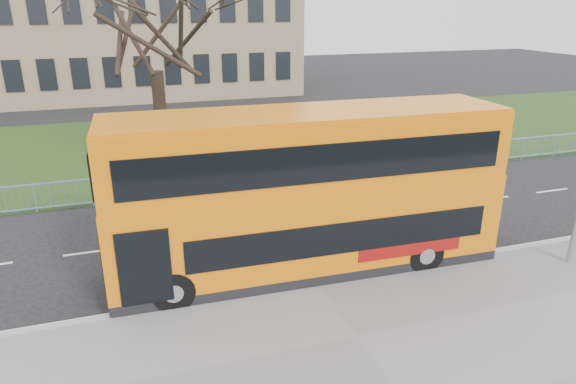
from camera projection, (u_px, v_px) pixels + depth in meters
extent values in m
plane|color=black|center=(298.00, 260.00, 15.52)|extent=(120.00, 120.00, 0.00)
cube|color=#9B9B9E|center=(317.00, 283.00, 14.12)|extent=(80.00, 0.20, 0.14)
cube|color=#213B15|center=(213.00, 143.00, 28.26)|extent=(80.00, 15.40, 0.08)
cube|color=#897957|center=(105.00, 6.00, 42.85)|extent=(30.00, 15.00, 14.00)
cube|color=orange|center=(307.00, 224.00, 14.62)|extent=(11.00, 2.92, 2.03)
cube|color=orange|center=(308.00, 185.00, 14.21)|extent=(11.00, 2.92, 0.35)
cube|color=orange|center=(308.00, 147.00, 13.83)|extent=(10.95, 2.87, 1.82)
cube|color=black|center=(345.00, 238.00, 13.58)|extent=(8.43, 0.29, 0.89)
cube|color=black|center=(325.00, 163.00, 12.70)|extent=(10.06, 0.33, 0.99)
cylinder|color=black|center=(174.00, 291.00, 12.83)|extent=(1.09, 0.32, 1.08)
cylinder|color=black|center=(425.00, 254.00, 14.70)|extent=(1.09, 0.32, 1.08)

